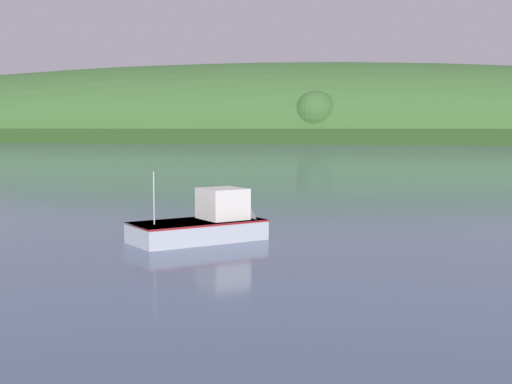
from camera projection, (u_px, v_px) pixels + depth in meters
name	position (u px, v px, depth m)	size (l,w,h in m)	color
far_shoreline_hill	(254.00, 140.00, 266.60)	(590.62, 141.85, 59.35)	#27431B
fishing_boat_moored	(211.00, 229.00, 31.98)	(6.28, 6.64, 4.25)	#ADB2BC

